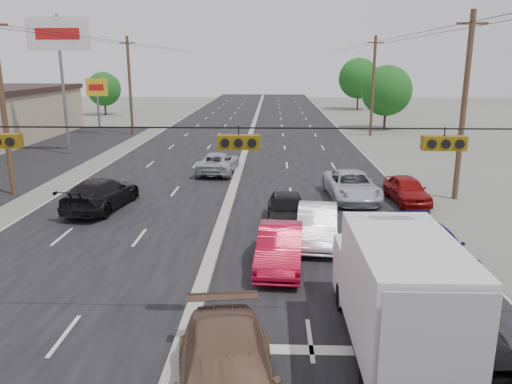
% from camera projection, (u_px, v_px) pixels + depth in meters
% --- Properties ---
extents(ground, '(200.00, 200.00, 0.00)m').
position_uv_depth(ground, '(186.00, 338.00, 13.71)').
color(ground, '#606356').
rests_on(ground, ground).
extents(road_surface, '(20.00, 160.00, 0.02)m').
position_uv_depth(road_surface, '(245.00, 151.00, 42.73)').
color(road_surface, black).
rests_on(road_surface, ground).
extents(center_median, '(0.50, 160.00, 0.20)m').
position_uv_depth(center_median, '(245.00, 150.00, 42.71)').
color(center_median, gray).
rests_on(center_median, ground).
extents(parking_lot, '(10.00, 42.00, 0.02)m').
position_uv_depth(parking_lot, '(22.00, 161.00, 38.45)').
color(parking_lot, black).
rests_on(parking_lot, ground).
extents(utility_pole_left_b, '(1.60, 0.30, 10.00)m').
position_uv_depth(utility_pole_left_b, '(3.00, 105.00, 27.35)').
color(utility_pole_left_b, '#422D1E').
rests_on(utility_pole_left_b, ground).
extents(utility_pole_left_c, '(1.60, 0.30, 10.00)m').
position_uv_depth(utility_pole_left_c, '(130.00, 85.00, 51.54)').
color(utility_pole_left_c, '#422D1E').
rests_on(utility_pole_left_c, ground).
extents(utility_pole_right_b, '(1.60, 0.30, 10.00)m').
position_uv_depth(utility_pole_right_b, '(464.00, 106.00, 26.53)').
color(utility_pole_right_b, '#422D1E').
rests_on(utility_pole_right_b, ground).
extents(utility_pole_right_c, '(1.60, 0.30, 10.00)m').
position_uv_depth(utility_pole_right_c, '(373.00, 86.00, 50.71)').
color(utility_pole_right_c, '#422D1E').
rests_on(utility_pole_right_c, ground).
extents(traffic_signals, '(25.00, 0.30, 0.54)m').
position_uv_depth(traffic_signals, '(235.00, 140.00, 12.28)').
color(traffic_signals, black).
rests_on(traffic_signals, ground).
extents(pole_sign_billboard, '(5.00, 0.25, 11.00)m').
position_uv_depth(pole_sign_billboard, '(59.00, 43.00, 39.05)').
color(pole_sign_billboard, slate).
rests_on(pole_sign_billboard, ground).
extents(pole_sign_far, '(2.20, 0.25, 6.00)m').
position_uv_depth(pole_sign_far, '(97.00, 92.00, 51.83)').
color(pole_sign_far, slate).
rests_on(pole_sign_far, ground).
extents(tree_left_far, '(4.80, 4.80, 6.12)m').
position_uv_depth(tree_left_far, '(104.00, 89.00, 71.55)').
color(tree_left_far, '#382619').
rests_on(tree_left_far, ground).
extents(tree_right_mid, '(5.60, 5.60, 7.14)m').
position_uv_depth(tree_right_mid, '(387.00, 91.00, 55.66)').
color(tree_right_mid, '#382619').
rests_on(tree_right_mid, ground).
extents(tree_right_far, '(6.40, 6.40, 8.16)m').
position_uv_depth(tree_right_far, '(359.00, 78.00, 79.66)').
color(tree_right_far, '#382619').
rests_on(tree_right_far, ground).
extents(box_truck, '(2.37, 6.56, 3.32)m').
position_uv_depth(box_truck, '(395.00, 292.00, 12.66)').
color(box_truck, black).
rests_on(box_truck, ground).
extents(tan_sedan, '(2.90, 5.66, 1.57)m').
position_uv_depth(tan_sedan, '(227.00, 379.00, 10.65)').
color(tan_sedan, brown).
rests_on(tan_sedan, ground).
extents(red_sedan, '(1.91, 4.68, 1.51)m').
position_uv_depth(red_sedan, '(280.00, 248.00, 18.34)').
color(red_sedan, '#A80A25').
rests_on(red_sedan, ground).
extents(queue_car_a, '(1.80, 4.39, 1.49)m').
position_uv_depth(queue_car_a, '(286.00, 209.00, 23.15)').
color(queue_car_a, black).
rests_on(queue_car_a, ground).
extents(queue_car_b, '(2.06, 4.77, 1.53)m').
position_uv_depth(queue_car_b, '(317.00, 225.00, 20.87)').
color(queue_car_b, white).
rests_on(queue_car_b, ground).
extents(queue_car_c, '(2.85, 5.63, 1.53)m').
position_uv_depth(queue_car_c, '(352.00, 186.00, 27.46)').
color(queue_car_c, '#B9BBC1').
rests_on(queue_car_c, ground).
extents(queue_car_d, '(2.63, 5.19, 1.44)m').
position_uv_depth(queue_car_d, '(431.00, 247.00, 18.50)').
color(queue_car_d, '#141156').
rests_on(queue_car_d, ground).
extents(queue_car_e, '(2.01, 4.29, 1.42)m').
position_uv_depth(queue_car_e, '(407.00, 190.00, 26.88)').
color(queue_car_e, maroon).
rests_on(queue_car_e, ground).
extents(oncoming_near, '(3.00, 5.82, 1.62)m').
position_uv_depth(oncoming_near, '(101.00, 194.00, 25.63)').
color(oncoming_near, black).
rests_on(oncoming_near, ground).
extents(oncoming_far, '(2.75, 5.31, 1.43)m').
position_uv_depth(oncoming_far, '(218.00, 163.00, 34.12)').
color(oncoming_far, '#A0A3A7').
rests_on(oncoming_far, ground).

